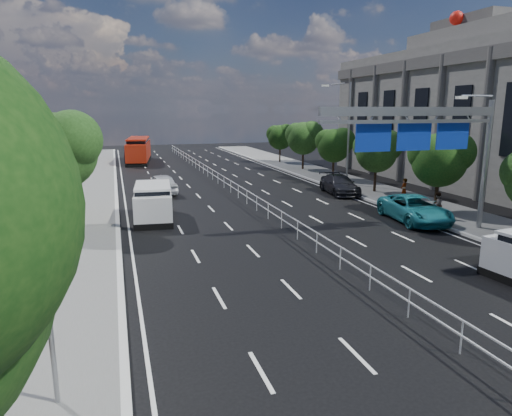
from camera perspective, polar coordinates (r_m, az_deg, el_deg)
name	(u,v)px	position (r m, az deg, el deg)	size (l,w,h in m)	color
ground	(440,340)	(15.11, 22.06, -15.08)	(160.00, 160.00, 0.00)	black
sidewalk_near	(10,413)	(12.45, -28.41, -21.59)	(5.00, 140.00, 0.14)	slate
kerb_near	(126,393)	(12.18, -15.97, -21.31)	(0.25, 140.00, 0.15)	silver
median_fence	(241,193)	(34.45, -1.94, 1.90)	(0.05, 85.00, 1.02)	silver
toilet_sign	(23,289)	(11.07, -27.13, -9.03)	(1.62, 0.18, 4.34)	gray
overhead_gantry	(428,131)	(25.61, 20.72, 9.01)	(10.24, 0.38, 7.45)	gray
streetlight_far	(346,127)	(41.10, 11.16, 9.93)	(2.78, 2.40, 9.00)	gray
civic_hall	(505,114)	(45.83, 28.68, 10.23)	(14.40, 36.00, 14.35)	slate
near_tree_back	(58,147)	(28.42, -23.47, 7.02)	(4.84, 4.51, 6.69)	black
far_tree_d	(440,157)	(32.00, 22.06, 5.94)	(3.85, 3.59, 5.34)	black
far_tree_e	(377,149)	(38.09, 14.92, 7.10)	(3.63, 3.38, 5.13)	black
far_tree_f	(335,144)	(44.62, 9.80, 7.94)	(3.52, 3.28, 5.02)	black
far_tree_g	(304,136)	(51.39, 6.01, 8.89)	(3.96, 3.69, 5.45)	black
far_tree_h	(280,136)	(58.37, 3.07, 9.01)	(3.41, 3.18, 4.91)	black
white_minivan	(153,203)	(28.72, -12.71, 0.67)	(2.68, 5.31, 2.23)	black
red_bus	(139,150)	(60.84, -14.45, 7.09)	(3.80, 10.80, 3.16)	black
near_car_silver	(162,184)	(37.79, -11.72, 3.00)	(1.90, 4.71, 1.61)	silver
near_car_dark	(132,157)	(60.64, -15.28, 6.22)	(1.67, 4.80, 1.58)	black
parked_car_teal	(415,209)	(29.28, 19.24, -0.11)	(2.62, 5.68, 1.58)	#1C727E
parked_car_dark	(339,185)	(37.49, 10.38, 2.90)	(2.10, 5.17, 1.50)	black
pedestrian_a	(404,190)	(34.93, 18.00, 2.19)	(0.61, 0.40, 1.66)	gray
pedestrian_b	(437,205)	(30.24, 21.68, 0.36)	(0.77, 0.60, 1.59)	gray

